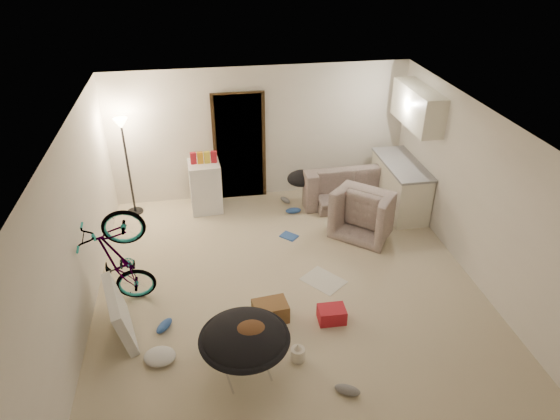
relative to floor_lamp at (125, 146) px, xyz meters
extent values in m
cube|color=beige|center=(2.40, -2.65, -1.32)|extent=(5.50, 6.00, 0.02)
cube|color=white|center=(2.40, -2.65, 1.20)|extent=(5.50, 6.00, 0.02)
cube|color=white|center=(2.40, 0.36, -0.06)|extent=(5.50, 0.02, 2.50)
cube|color=white|center=(2.40, -5.66, -0.06)|extent=(5.50, 0.02, 2.50)
cube|color=white|center=(-0.36, -2.65, -0.06)|extent=(0.02, 6.00, 2.50)
cube|color=white|center=(5.16, -2.65, -0.06)|extent=(0.02, 6.00, 2.50)
cube|color=black|center=(2.00, 0.32, -0.29)|extent=(0.85, 0.10, 2.04)
cube|color=#332311|center=(2.00, 0.29, -0.29)|extent=(0.97, 0.04, 2.10)
cylinder|color=black|center=(0.00, 0.00, -1.29)|extent=(0.28, 0.28, 0.03)
cylinder|color=black|center=(0.00, 0.00, -0.46)|extent=(0.04, 0.04, 1.70)
cone|color=#FFE0A5|center=(0.00, 0.00, 0.41)|extent=(0.24, 0.24, 0.18)
cube|color=white|center=(4.83, -0.65, -0.87)|extent=(0.60, 1.50, 0.88)
cube|color=gray|center=(4.83, -0.65, -0.41)|extent=(0.64, 1.54, 0.04)
cube|color=white|center=(4.96, -0.65, 0.64)|extent=(0.38, 1.40, 0.65)
imported|color=#3A4139|center=(4.04, -0.20, -1.03)|extent=(1.92, 0.80, 0.56)
imported|color=#3A4139|center=(4.05, -1.27, -0.99)|extent=(1.29, 1.28, 0.63)
imported|color=black|center=(0.10, -2.61, -0.88)|extent=(1.63, 0.75, 0.93)
cube|color=white|center=(1.32, -0.10, -0.84)|extent=(0.58, 0.58, 0.94)
cube|color=#AA1925|center=(1.15, -0.10, -0.31)|extent=(0.11, 0.09, 0.30)
cube|color=orange|center=(1.27, -0.10, -0.31)|extent=(0.11, 0.08, 0.30)
cube|color=yellow|center=(1.39, -0.10, -0.31)|extent=(0.11, 0.08, 0.30)
cube|color=#AA1925|center=(1.51, -0.10, -0.31)|extent=(0.11, 0.09, 0.30)
cylinder|color=silver|center=(1.61, -4.11, -1.06)|extent=(0.70, 0.70, 0.49)
ellipsoid|color=black|center=(1.61, -4.11, -0.76)|extent=(0.98, 0.98, 0.41)
torus|color=black|center=(1.61, -4.11, -0.76)|extent=(1.06, 1.06, 0.08)
ellipsoid|color=#55341D|center=(1.66, -4.14, -0.65)|extent=(0.53, 0.46, 0.22)
ellipsoid|color=black|center=(3.09, -0.20, -0.77)|extent=(0.62, 0.54, 0.28)
cube|color=silver|center=(0.10, -3.18, -0.98)|extent=(0.49, 1.03, 0.67)
cube|color=brown|center=(2.04, -3.24, -1.18)|extent=(0.49, 0.37, 0.26)
cube|color=#AA1925|center=(2.84, -3.41, -1.20)|extent=(0.37, 0.27, 0.21)
cylinder|color=beige|center=(2.25, -4.01, -1.22)|extent=(0.17, 0.17, 0.17)
cone|color=beige|center=(2.25, -4.01, -1.09)|extent=(0.10, 0.10, 0.08)
cube|color=silver|center=(2.94, -2.56, -1.30)|extent=(0.72, 0.74, 0.01)
cube|color=#2E56A7|center=(2.65, -1.30, -1.29)|extent=(0.34, 0.33, 0.03)
cube|color=silver|center=(2.12, -2.95, -1.30)|extent=(0.19, 0.24, 0.02)
ellipsoid|color=#2E56A7|center=(2.87, -0.53, -1.25)|extent=(0.29, 0.12, 0.11)
ellipsoid|color=slate|center=(2.80, -0.10, -1.26)|extent=(0.22, 0.28, 0.10)
ellipsoid|color=#2E56A7|center=(0.63, -3.20, -1.25)|extent=(0.27, 0.32, 0.11)
ellipsoid|color=slate|center=(2.71, -4.61, -1.25)|extent=(0.32, 0.25, 0.11)
ellipsoid|color=black|center=(3.53, -0.40, -1.24)|extent=(0.59, 0.58, 0.14)
ellipsoid|color=silver|center=(0.59, -3.74, -1.25)|extent=(0.44, 0.39, 0.12)
camera|label=1|loc=(1.31, -8.29, 3.36)|focal=32.00mm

